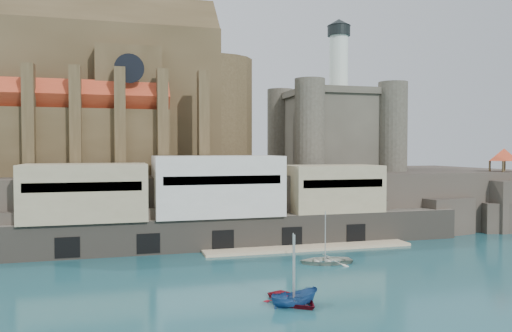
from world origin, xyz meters
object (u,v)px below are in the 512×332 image
object	(u,v)px
church	(115,101)
boat_2	(294,306)
pavilion	(504,156)
boat_0	(293,303)
castle_keep	(333,126)

from	to	relation	value
church	boat_2	size ratio (longest dim) A/B	10.08
church	pavilion	distance (m)	68.65
boat_0	boat_2	world-z (taller)	boat_0
boat_0	boat_2	bearing A→B (deg)	-120.92
castle_keep	boat_2	size ratio (longest dim) A/B	6.29
castle_keep	pavilion	bearing A→B (deg)	-30.18
castle_keep	pavilion	distance (m)	30.50
pavilion	boat_0	xyz separation A→B (m)	(-50.56, -30.69, -12.73)
boat_0	pavilion	bearing A→B (deg)	11.62
castle_keep	boat_0	bearing A→B (deg)	-118.29
boat_2	castle_keep	bearing A→B (deg)	-37.34
castle_keep	pavilion	xyz separation A→B (m)	(25.92, -15.08, -5.59)
castle_keep	boat_0	size ratio (longest dim) A/B	5.04
church	castle_keep	size ratio (longest dim) A/B	1.60
pavilion	church	bearing A→B (deg)	166.52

